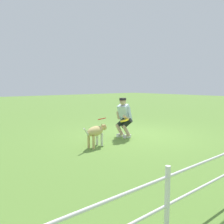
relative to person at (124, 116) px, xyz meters
The scene contains 5 objects.
ground_plane 0.92m from the person, behind, with size 60.00×60.00×0.00m, color olive.
person is the anchor object (origin of this frame).
dog 1.48m from the person, 15.44° to the left, with size 1.04×0.47×0.61m.
frisbee_flying 1.16m from the person, 14.47° to the left, with size 0.25×0.25×0.02m, color red.
frisbee_held 0.40m from the person, 49.03° to the left, with size 0.26×0.26×0.02m, color yellow.
Camera 1 is at (5.84, 5.60, 1.72)m, focal length 38.23 mm.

